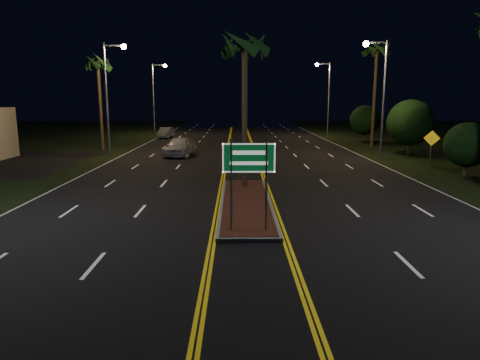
{
  "coord_description": "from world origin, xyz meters",
  "views": [
    {
      "loc": [
        -0.42,
        -11.54,
        4.67
      ],
      "look_at": [
        -0.3,
        3.0,
        1.9
      ],
      "focal_mm": 32.0,
      "sensor_mm": 36.0,
      "label": 1
    }
  ],
  "objects_px": {
    "warning_sign": "(431,143)",
    "highway_sign": "(249,167)",
    "streetlight_right_mid": "(380,86)",
    "streetlight_left_far": "(156,91)",
    "palm_median": "(245,45)",
    "palm_left_far": "(98,64)",
    "shrub_mid": "(410,123)",
    "palm_right_far": "(377,50)",
    "car_far": "(166,132)",
    "car_near": "(179,145)",
    "median_island": "(246,203)",
    "shrub_near": "(467,145)",
    "shrub_far": "(365,120)",
    "streetlight_left_mid": "(111,86)",
    "streetlight_right_far": "(326,91)"
  },
  "relations": [
    {
      "from": "shrub_far",
      "to": "car_near",
      "type": "bearing_deg",
      "value": -147.12
    },
    {
      "from": "warning_sign",
      "to": "highway_sign",
      "type": "bearing_deg",
      "value": -108.05
    },
    {
      "from": "streetlight_right_far",
      "to": "palm_right_far",
      "type": "height_order",
      "value": "palm_right_far"
    },
    {
      "from": "palm_left_far",
      "to": "shrub_far",
      "type": "height_order",
      "value": "palm_left_far"
    },
    {
      "from": "median_island",
      "to": "shrub_near",
      "type": "distance_m",
      "value": 15.32
    },
    {
      "from": "shrub_mid",
      "to": "car_far",
      "type": "xyz_separation_m",
      "value": [
        -22.99,
        16.48,
        -2.0
      ]
    },
    {
      "from": "streetlight_left_mid",
      "to": "palm_right_far",
      "type": "bearing_deg",
      "value": 14.37
    },
    {
      "from": "palm_left_far",
      "to": "palm_right_far",
      "type": "distance_m",
      "value": 25.72
    },
    {
      "from": "palm_right_far",
      "to": "streetlight_left_far",
      "type": "bearing_deg",
      "value": 149.12
    },
    {
      "from": "shrub_far",
      "to": "streetlight_left_mid",
      "type": "bearing_deg",
      "value": -153.82
    },
    {
      "from": "highway_sign",
      "to": "shrub_mid",
      "type": "distance_m",
      "value": 25.41
    },
    {
      "from": "warning_sign",
      "to": "palm_median",
      "type": "bearing_deg",
      "value": -128.03
    },
    {
      "from": "palm_right_far",
      "to": "car_near",
      "type": "relative_size",
      "value": 1.86
    },
    {
      "from": "streetlight_left_mid",
      "to": "car_far",
      "type": "bearing_deg",
      "value": 84.36
    },
    {
      "from": "palm_right_far",
      "to": "car_far",
      "type": "height_order",
      "value": "palm_right_far"
    },
    {
      "from": "median_island",
      "to": "streetlight_left_far",
      "type": "bearing_deg",
      "value": 106.0
    },
    {
      "from": "median_island",
      "to": "palm_median",
      "type": "height_order",
      "value": "palm_median"
    },
    {
      "from": "shrub_far",
      "to": "streetlight_right_far",
      "type": "bearing_deg",
      "value": 117.98
    },
    {
      "from": "palm_left_far",
      "to": "car_near",
      "type": "height_order",
      "value": "palm_left_far"
    },
    {
      "from": "highway_sign",
      "to": "car_far",
      "type": "relative_size",
      "value": 0.74
    },
    {
      "from": "highway_sign",
      "to": "car_far",
      "type": "height_order",
      "value": "highway_sign"
    },
    {
      "from": "highway_sign",
      "to": "palm_right_far",
      "type": "distance_m",
      "value": 30.81
    },
    {
      "from": "streetlight_left_mid",
      "to": "shrub_mid",
      "type": "relative_size",
      "value": 1.95
    },
    {
      "from": "car_near",
      "to": "warning_sign",
      "type": "relative_size",
      "value": 2.18
    },
    {
      "from": "streetlight_right_mid",
      "to": "car_near",
      "type": "bearing_deg",
      "value": 173.63
    },
    {
      "from": "streetlight_right_mid",
      "to": "streetlight_left_far",
      "type": "bearing_deg",
      "value": 133.97
    },
    {
      "from": "palm_median",
      "to": "palm_left_far",
      "type": "xyz_separation_m",
      "value": [
        -12.8,
        17.5,
        0.47
      ]
    },
    {
      "from": "shrub_near",
      "to": "palm_median",
      "type": "bearing_deg",
      "value": -165.47
    },
    {
      "from": "streetlight_right_mid",
      "to": "palm_left_far",
      "type": "xyz_separation_m",
      "value": [
        -23.41,
        6.0,
        2.09
      ]
    },
    {
      "from": "highway_sign",
      "to": "palm_left_far",
      "type": "xyz_separation_m",
      "value": [
        -12.8,
        25.2,
        5.34
      ]
    },
    {
      "from": "palm_median",
      "to": "car_far",
      "type": "xyz_separation_m",
      "value": [
        -8.99,
        29.98,
        -6.55
      ]
    },
    {
      "from": "streetlight_left_far",
      "to": "palm_median",
      "type": "height_order",
      "value": "streetlight_left_far"
    },
    {
      "from": "median_island",
      "to": "car_far",
      "type": "height_order",
      "value": "car_far"
    },
    {
      "from": "median_island",
      "to": "streetlight_left_far",
      "type": "relative_size",
      "value": 1.14
    },
    {
      "from": "shrub_far",
      "to": "car_near",
      "type": "height_order",
      "value": "shrub_far"
    },
    {
      "from": "shrub_mid",
      "to": "warning_sign",
      "type": "height_order",
      "value": "shrub_mid"
    },
    {
      "from": "car_near",
      "to": "palm_right_far",
      "type": "bearing_deg",
      "value": 26.66
    },
    {
      "from": "shrub_mid",
      "to": "streetlight_left_mid",
      "type": "bearing_deg",
      "value": 180.0
    },
    {
      "from": "median_island",
      "to": "car_far",
      "type": "relative_size",
      "value": 2.36
    },
    {
      "from": "streetlight_left_mid",
      "to": "car_far",
      "type": "xyz_separation_m",
      "value": [
        1.63,
        16.48,
        -4.93
      ]
    },
    {
      "from": "palm_left_far",
      "to": "shrub_mid",
      "type": "xyz_separation_m",
      "value": [
        26.8,
        -4.0,
        -5.02
      ]
    },
    {
      "from": "highway_sign",
      "to": "palm_median",
      "type": "relative_size",
      "value": 0.39
    },
    {
      "from": "palm_median",
      "to": "car_near",
      "type": "relative_size",
      "value": 1.5
    },
    {
      "from": "streetlight_right_mid",
      "to": "shrub_far",
      "type": "distance_m",
      "value": 14.74
    },
    {
      "from": "shrub_near",
      "to": "car_near",
      "type": "bearing_deg",
      "value": 152.36
    },
    {
      "from": "highway_sign",
      "to": "streetlight_left_mid",
      "type": "bearing_deg",
      "value": 116.59
    },
    {
      "from": "palm_left_far",
      "to": "car_near",
      "type": "xyz_separation_m",
      "value": [
        7.66,
        -4.24,
        -6.82
      ]
    },
    {
      "from": "streetlight_left_mid",
      "to": "shrub_far",
      "type": "bearing_deg",
      "value": 26.18
    },
    {
      "from": "palm_left_far",
      "to": "shrub_near",
      "type": "bearing_deg",
      "value": -28.03
    },
    {
      "from": "palm_right_far",
      "to": "shrub_far",
      "type": "xyz_separation_m",
      "value": [
        1.0,
        6.0,
        -6.81
      ]
    }
  ]
}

